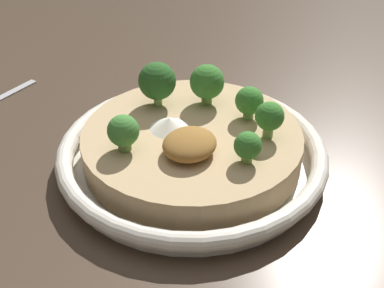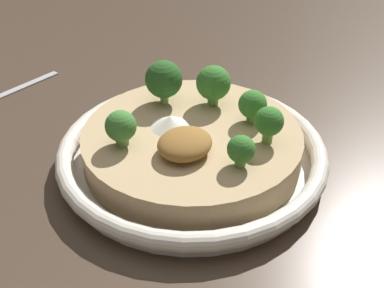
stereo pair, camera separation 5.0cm
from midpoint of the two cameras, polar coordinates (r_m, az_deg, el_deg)
name	(u,v)px [view 2 (the right image)]	position (r m, az deg, el deg)	size (l,w,h in m)	color
ground_plane	(192,163)	(0.52, 2.78, -2.41)	(6.00, 6.00, 0.00)	#47382B
risotto_bowl	(192,149)	(0.51, 2.84, -0.69)	(0.28, 0.28, 0.04)	silver
cheese_sprinkle	(170,122)	(0.50, 0.27, 2.57)	(0.04, 0.04, 0.01)	white
crispy_onion_garnish	(185,144)	(0.46, 2.29, -0.07)	(0.06, 0.05, 0.02)	olive
broccoli_front_left	(213,84)	(0.53, 5.29, 7.07)	(0.04, 0.04, 0.05)	#668E47
broccoli_back	(241,150)	(0.44, 9.09, -0.80)	(0.03, 0.03, 0.03)	#759E4C
broccoli_right	(121,127)	(0.46, -5.39, 1.93)	(0.03, 0.03, 0.04)	#668E47
broccoli_left	(253,105)	(0.51, 10.04, 4.48)	(0.03, 0.03, 0.04)	#668E47
broccoli_back_left	(269,122)	(0.47, 12.12, 2.44)	(0.03, 0.03, 0.04)	#759E4C
broccoli_front	(164,80)	(0.53, -0.64, 7.56)	(0.04, 0.04, 0.05)	#84A856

